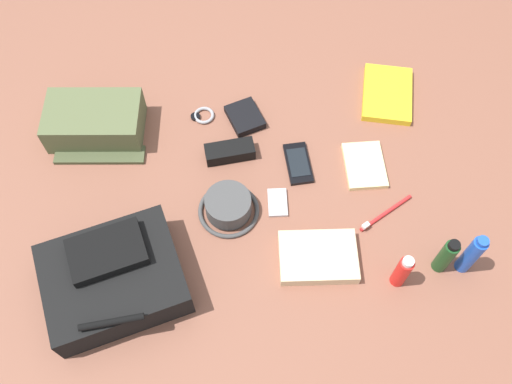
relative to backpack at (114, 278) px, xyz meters
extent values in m
cube|color=brown|center=(-0.39, -0.18, -0.07)|extent=(2.64, 2.02, 0.02)
cube|color=black|center=(0.00, 0.00, 0.00)|extent=(0.37, 0.32, 0.10)
cube|color=black|center=(0.00, -0.04, 0.06)|extent=(0.20, 0.15, 0.03)
cylinder|color=black|center=(0.00, 0.13, 0.06)|extent=(0.15, 0.02, 0.02)
cube|color=#56603D|center=(0.03, -0.49, -0.01)|extent=(0.30, 0.21, 0.10)
cube|color=#454D30|center=(0.03, -0.40, -0.05)|extent=(0.26, 0.10, 0.01)
cylinder|color=#464646|center=(-0.31, -0.16, -0.02)|extent=(0.12, 0.12, 0.06)
torus|color=#464646|center=(-0.31, -0.16, -0.05)|extent=(0.17, 0.17, 0.01)
cylinder|color=blue|center=(-0.88, 0.11, 0.02)|extent=(0.04, 0.04, 0.15)
cylinder|color=blue|center=(-0.88, 0.11, 0.10)|extent=(0.03, 0.03, 0.01)
cylinder|color=#19471E|center=(-0.82, 0.10, 0.01)|extent=(0.04, 0.04, 0.13)
cylinder|color=black|center=(-0.82, 0.10, 0.08)|extent=(0.03, 0.03, 0.01)
cylinder|color=red|center=(-0.70, 0.12, 0.00)|extent=(0.04, 0.04, 0.12)
cylinder|color=silver|center=(-0.70, 0.12, 0.07)|extent=(0.03, 0.03, 0.01)
cube|color=yellow|center=(-0.85, -0.46, -0.04)|extent=(0.20, 0.24, 0.02)
cube|color=white|center=(-0.85, -0.46, -0.05)|extent=(0.19, 0.23, 0.02)
cube|color=black|center=(-0.53, -0.27, -0.05)|extent=(0.07, 0.14, 0.01)
cube|color=black|center=(-0.53, -0.27, -0.04)|extent=(0.06, 0.10, 0.00)
cube|color=#B7B7BC|center=(-0.45, -0.16, -0.05)|extent=(0.06, 0.09, 0.01)
cylinder|color=silver|center=(-0.45, -0.17, -0.04)|extent=(0.03, 0.03, 0.00)
torus|color=#99999E|center=(-0.29, -0.48, -0.05)|extent=(0.06, 0.06, 0.01)
cylinder|color=black|center=(-0.26, -0.48, -0.05)|extent=(0.03, 0.03, 0.01)
cylinder|color=red|center=(-0.73, -0.07, -0.05)|extent=(0.17, 0.08, 0.01)
cube|color=white|center=(-0.66, -0.04, -0.04)|extent=(0.02, 0.02, 0.01)
cube|color=black|center=(-0.41, -0.45, -0.04)|extent=(0.11, 0.13, 0.02)
cube|color=beige|center=(-0.71, -0.23, -0.05)|extent=(0.13, 0.16, 0.02)
cube|color=beige|center=(-0.51, 0.03, -0.04)|extent=(0.22, 0.17, 0.04)
cube|color=black|center=(-0.34, -0.33, -0.04)|extent=(0.14, 0.06, 0.04)
camera|label=1|loc=(-0.26, 0.53, 1.31)|focal=39.30mm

